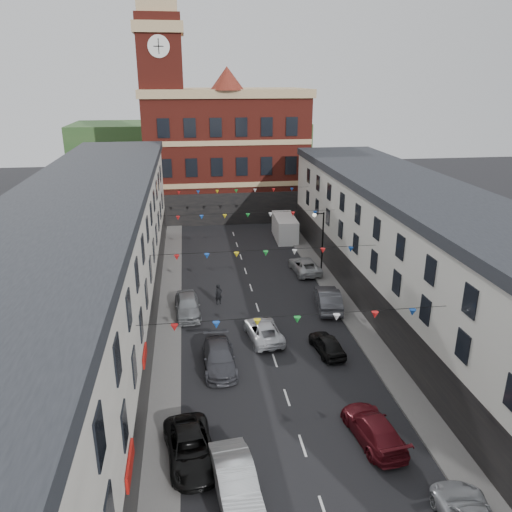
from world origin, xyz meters
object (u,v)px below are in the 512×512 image
car_right_c (373,428)px  pedestrian (219,294)px  car_right_e (328,299)px  car_right_f (305,266)px  car_right_d (327,344)px  car_left_e (187,305)px  moving_car (264,330)px  car_left_b (236,482)px  street_lamp (320,235)px  white_van (285,228)px  car_left_c (191,448)px  car_left_d (219,357)px

car_right_c → pedestrian: bearing=-75.7°
car_right_e → car_right_f: car_right_e is taller
car_right_c → car_right_e: size_ratio=0.95×
car_right_d → car_right_e: 6.85m
car_left_e → moving_car: size_ratio=1.01×
car_left_b → car_right_c: (7.20, 2.66, -0.11)m
car_left_e → car_right_c: size_ratio=0.99×
car_left_e → car_right_f: 13.29m
street_lamp → car_left_b: (-10.15, -24.72, -3.11)m
street_lamp → car_right_e: (-1.05, -6.89, -3.09)m
street_lamp → white_van: 11.79m
car_right_d → car_right_f: (1.86, 14.42, 0.03)m
car_left_e → white_van: size_ratio=0.80×
street_lamp → pedestrian: 11.18m
car_left_c → car_left_e: car_left_e is taller
car_left_c → car_right_c: (9.10, 0.15, 0.01)m
car_right_e → pedestrian: size_ratio=2.93×
car_left_c → car_right_e: size_ratio=0.98×
street_lamp → car_right_f: 3.54m
car_right_f → pedestrian: pedestrian is taller
car_right_f → white_van: white_van is taller
car_left_e → car_left_b: bearing=-87.0°
street_lamp → white_van: size_ratio=1.04×
moving_car → white_van: 23.27m
moving_car → car_right_f: bearing=-121.6°
street_lamp → car_right_f: (-1.09, 0.94, -3.24)m
car_right_c → car_right_e: (1.90, 15.17, 0.13)m
car_left_c → car_right_f: car_left_c is taller
car_right_d → white_van: white_van is taller
car_left_e → car_right_d: car_left_e is taller
car_left_e → pedestrian: pedestrian is taller
car_left_b → car_left_c: bearing=120.7°
car_left_b → car_right_e: bearing=56.6°
white_van → car_left_d: bearing=-107.5°
car_right_c → white_van: 33.58m
car_right_d → white_van: 25.02m
car_left_b → white_van: size_ratio=0.83×
car_left_d → pedestrian: bearing=85.2°
car_left_e → moving_car: car_left_e is taller
car_right_f → moving_car: 13.29m
pedestrian → car_right_d: bearing=-75.6°
car_left_b → car_left_e: bearing=89.6°
pedestrian → car_left_c: bearing=-121.5°
street_lamp → car_left_b: 26.90m
street_lamp → car_right_d: (-2.95, -13.47, -3.27)m
car_right_d → car_left_e: bearing=-44.2°
car_left_d → street_lamp: bearing=53.5°
car_left_b → car_left_d: 10.42m
street_lamp → white_van: street_lamp is taller
car_left_d → white_van: (9.20, 25.76, 0.57)m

